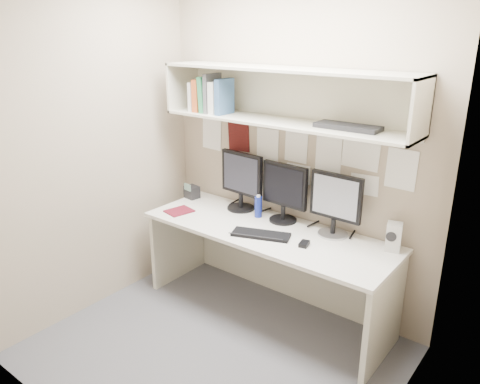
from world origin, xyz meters
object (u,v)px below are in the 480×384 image
Objects in this scene: monitor_center at (284,190)px; monitor_left at (242,179)px; speaker at (394,237)px; maroon_notebook at (179,211)px; monitor_right at (335,202)px; keyboard at (261,235)px; desk at (266,271)px; desk_phone at (192,192)px.

monitor_left is at bearing -176.76° from monitor_center.
speaker reaches higher than maroon_notebook.
speaker is at bearing 25.74° from maroon_notebook.
monitor_right reaches higher than monitor_center.
monitor_right is 0.59m from keyboard.
desk is 4.08× the size of monitor_left.
monitor_center is 0.43m from keyboard.
monitor_left is 1.05× the size of monitor_center.
keyboard is (0.03, -0.13, 0.37)m from desk.
monitor_left is 1.04× the size of monitor_right.
monitor_left is 0.42m from monitor_center.
speaker is at bearing 11.20° from desk_phone.
keyboard is (0.45, -0.35, -0.26)m from monitor_left.
speaker is (0.89, 0.24, 0.46)m from desk.
desk is 0.79m from monitor_right.
monitor_left is 0.63m from keyboard.
desk_phone is at bearing 142.89° from keyboard.
keyboard is (-0.41, -0.35, -0.25)m from monitor_right.
maroon_notebook is at bearing 161.22° from keyboard.
monitor_center reaches higher than desk_phone.
speaker is (0.85, 0.37, 0.09)m from keyboard.
monitor_right is (0.86, 0.00, -0.01)m from monitor_left.
desk_phone is (-0.97, 0.29, 0.05)m from keyboard.
keyboard is 2.94× the size of desk_phone.
keyboard is (0.03, -0.35, -0.24)m from monitor_center.
keyboard reaches higher than maroon_notebook.
keyboard is 2.02× the size of maroon_notebook.
monitor_center is at bearing 12.55° from desk_phone.
keyboard is at bearing -75.82° from desk.
desk is at bearing 83.59° from keyboard.
maroon_notebook is at bearing -55.52° from desk_phone.
monitor_center is at bearing 88.85° from desk.
desk_phone is at bearing 128.26° from maroon_notebook.
desk_phone is (-0.52, -0.06, -0.21)m from monitor_left.
monitor_right reaches higher than speaker.
desk_phone is at bearing -168.54° from monitor_left.
monitor_center is at bearing 165.09° from speaker.
desk_phone is (-0.15, 0.31, 0.05)m from maroon_notebook.
keyboard is at bearing -7.81° from desk_phone.
monitor_center is (0.00, 0.22, 0.62)m from desk.
desk_phone reaches higher than maroon_notebook.
speaker is at bearing 14.85° from desk.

